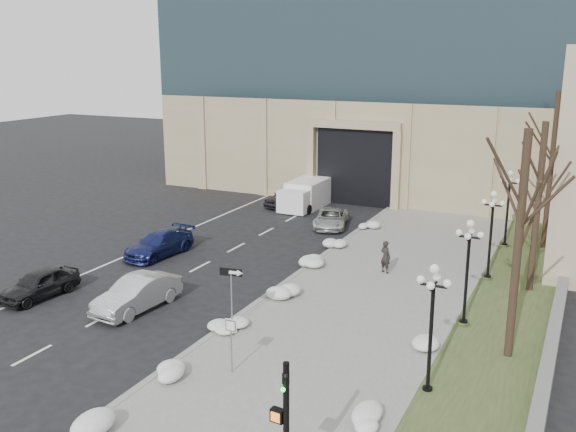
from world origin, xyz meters
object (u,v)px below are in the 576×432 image
object	(u,v)px
car_e	(288,196)
keep_sign	(231,334)
car_c	(159,244)
lamppost_a	(432,311)
car_b	(137,294)
pedestrian	(386,257)
lamppost_b	(468,258)
one_way_sign	(235,280)
car_a	(39,284)
box_truck	(308,194)
lamppost_c	(492,223)
lamppost_d	(509,198)
car_d	(331,218)

from	to	relation	value
car_e	keep_sign	distance (m)	27.16
car_c	keep_sign	distance (m)	15.53
lamppost_a	car_e	bearing A→B (deg)	125.64
car_b	car_c	size ratio (longest dim) A/B	0.97
pedestrian	lamppost_b	world-z (taller)	lamppost_b
one_way_sign	car_a	bearing A→B (deg)	173.25
box_truck	car_e	bearing A→B (deg)	-159.36
car_e	box_truck	bearing A→B (deg)	32.51
car_c	box_truck	distance (m)	15.45
car_e	lamppost_b	distance (m)	23.85
lamppost_c	one_way_sign	bearing A→B (deg)	-127.15
car_b	lamppost_d	world-z (taller)	lamppost_d
car_e	pedestrian	bearing A→B (deg)	-34.05
car_c	car_e	world-z (taller)	car_e
car_a	car_c	size ratio (longest dim) A/B	0.85
car_a	one_way_sign	xyz separation A→B (m)	(10.60, 0.79, 1.63)
box_truck	lamppost_b	bearing A→B (deg)	-48.61
lamppost_c	lamppost_a	bearing A→B (deg)	-90.00
car_c	one_way_sign	world-z (taller)	one_way_sign
lamppost_a	box_truck	bearing A→B (deg)	122.56
car_a	lamppost_a	distance (m)	19.46
keep_sign	lamppost_b	world-z (taller)	lamppost_b
one_way_sign	lamppost_d	distance (m)	19.98
box_truck	one_way_sign	bearing A→B (deg)	-73.52
car_c	lamppost_b	bearing A→B (deg)	-1.60
car_d	pedestrian	world-z (taller)	pedestrian
car_a	lamppost_b	distance (m)	20.28
one_way_sign	lamppost_c	bearing A→B (deg)	41.84
car_d	one_way_sign	distance (m)	17.79
box_truck	lamppost_a	distance (m)	28.42
lamppost_d	car_a	bearing A→B (deg)	-135.80
car_a	box_truck	size ratio (longest dim) A/B	0.62
keep_sign	lamppost_c	world-z (taller)	lamppost_c
car_a	car_b	world-z (taller)	car_b
keep_sign	lamppost_c	size ratio (longest dim) A/B	0.47
car_c	car_e	distance (m)	14.69
box_truck	keep_sign	size ratio (longest dim) A/B	2.94
box_truck	lamppost_c	size ratio (longest dim) A/B	1.38
car_c	box_truck	world-z (taller)	box_truck
car_c	car_e	xyz separation A→B (m)	(1.37, 14.63, 0.06)
car_e	pedestrian	size ratio (longest dim) A/B	2.51
box_truck	lamppost_b	size ratio (longest dim) A/B	1.38
one_way_sign	lamppost_d	size ratio (longest dim) A/B	0.59
box_truck	lamppost_a	xyz separation A→B (m)	(15.26, -23.89, 2.06)
car_d	one_way_sign	bearing A→B (deg)	-95.85
car_b	lamppost_b	world-z (taller)	lamppost_b
car_a	keep_sign	size ratio (longest dim) A/B	1.83
car_b	lamppost_a	world-z (taller)	lamppost_a
lamppost_b	lamppost_d	xyz separation A→B (m)	(0.00, 13.00, 0.00)
car_d	lamppost_c	size ratio (longest dim) A/B	0.93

